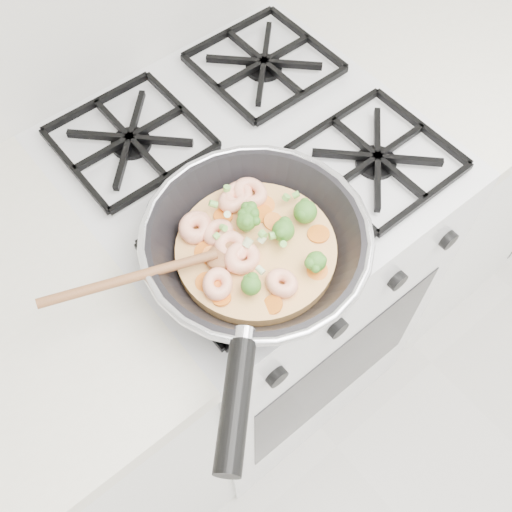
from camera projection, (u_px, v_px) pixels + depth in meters
stove at (253, 277)px, 1.40m from camera, size 0.60×0.60×0.92m
counter_right at (474, 122)px, 1.67m from camera, size 1.00×0.60×0.90m
skillet at (254, 247)px, 0.86m from camera, size 0.46×0.41×0.09m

